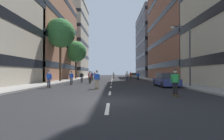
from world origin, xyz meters
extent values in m
plane|color=black|center=(0.00, 24.95, 0.00)|extent=(149.69, 149.69, 0.00)
cube|color=gray|center=(-8.80, 28.07, 0.07)|extent=(2.98, 68.61, 0.14)
cube|color=gray|center=(8.80, 28.07, 0.07)|extent=(2.98, 68.61, 0.14)
cube|color=silver|center=(0.00, -2.00, 0.00)|extent=(0.16, 2.20, 0.01)
cube|color=silver|center=(0.00, 3.00, 0.00)|extent=(0.16, 2.20, 0.01)
cube|color=silver|center=(0.00, 8.00, 0.00)|extent=(0.16, 2.20, 0.01)
cube|color=silver|center=(0.00, 13.00, 0.00)|extent=(0.16, 2.20, 0.01)
cube|color=silver|center=(0.00, 18.00, 0.00)|extent=(0.16, 2.20, 0.01)
cube|color=silver|center=(0.00, 23.00, 0.00)|extent=(0.16, 2.20, 0.01)
cube|color=silver|center=(0.00, 28.00, 0.00)|extent=(0.16, 2.20, 0.01)
cube|color=silver|center=(0.00, 33.00, 0.00)|extent=(0.16, 2.20, 0.01)
cube|color=silver|center=(0.00, 38.00, 0.00)|extent=(0.16, 2.20, 0.01)
cube|color=silver|center=(0.00, 43.00, 0.00)|extent=(0.16, 2.20, 0.01)
cube|color=silver|center=(0.00, 48.00, 0.00)|extent=(0.16, 2.20, 0.01)
cube|color=silver|center=(0.00, 53.00, 0.00)|extent=(0.16, 2.20, 0.01)
cube|color=#9E6B51|center=(-17.28, 25.34, 9.84)|extent=(13.98, 21.57, 19.68)
cube|color=black|center=(-17.28, 25.34, 2.95)|extent=(14.10, 21.69, 1.10)
cube|color=black|center=(-17.28, 25.34, 7.87)|extent=(14.10, 21.69, 1.10)
cube|color=black|center=(-17.28, 25.34, 12.79)|extent=(14.10, 21.69, 1.10)
cube|color=black|center=(-17.28, 25.34, 17.71)|extent=(14.10, 21.69, 1.10)
cube|color=#B2A893|center=(-17.28, 50.05, 14.44)|extent=(13.98, 16.34, 28.89)
cube|color=black|center=(-17.28, 50.05, 2.89)|extent=(14.10, 16.46, 1.10)
cube|color=black|center=(-17.28, 50.05, 7.70)|extent=(14.10, 16.46, 1.10)
cube|color=black|center=(-17.28, 50.05, 12.52)|extent=(14.10, 16.46, 1.10)
cube|color=black|center=(-17.28, 50.05, 17.33)|extent=(14.10, 16.46, 1.10)
cube|color=black|center=(-17.28, 50.05, 22.15)|extent=(14.10, 16.46, 1.10)
cube|color=black|center=(-17.28, 50.05, 26.96)|extent=(14.10, 16.46, 1.10)
cube|color=brown|center=(17.28, 25.34, 15.42)|extent=(13.98, 21.49, 30.84)
cube|color=black|center=(17.28, 25.34, 3.08)|extent=(14.10, 21.61, 1.10)
cube|color=black|center=(17.28, 25.34, 8.22)|extent=(14.10, 21.61, 1.10)
cube|color=black|center=(17.28, 25.34, 13.37)|extent=(14.10, 21.61, 1.10)
cube|color=slate|center=(17.28, 50.05, 11.96)|extent=(13.98, 20.34, 23.93)
cube|color=black|center=(17.28, 50.05, 2.87)|extent=(14.10, 20.46, 1.10)
cube|color=black|center=(17.28, 50.05, 7.66)|extent=(14.10, 20.46, 1.10)
cube|color=black|center=(17.28, 50.05, 12.44)|extent=(14.10, 20.46, 1.10)
cube|color=black|center=(17.28, 50.05, 17.23)|extent=(14.10, 20.46, 1.10)
cube|color=black|center=(17.28, 50.05, 22.01)|extent=(14.10, 20.46, 1.10)
cube|color=#B2B7BF|center=(6.11, 36.63, 0.53)|extent=(1.80, 4.40, 0.70)
cube|color=#2D3338|center=(6.11, 36.48, 1.20)|extent=(1.60, 2.10, 0.64)
cylinder|color=black|center=(5.31, 38.08, 0.32)|extent=(0.22, 0.64, 0.64)
cylinder|color=black|center=(6.91, 38.08, 0.32)|extent=(0.22, 0.64, 0.64)
cylinder|color=black|center=(5.31, 35.18, 0.32)|extent=(0.22, 0.64, 0.64)
cylinder|color=black|center=(6.91, 35.18, 0.32)|extent=(0.22, 0.64, 0.64)
cube|color=navy|center=(6.11, 8.68, 0.53)|extent=(1.80, 4.40, 0.70)
cube|color=#2D3338|center=(6.11, 8.53, 1.20)|extent=(1.60, 2.10, 0.64)
cylinder|color=black|center=(5.31, 10.13, 0.32)|extent=(0.22, 0.64, 0.64)
cylinder|color=black|center=(6.91, 10.13, 0.32)|extent=(0.22, 0.64, 0.64)
cylinder|color=black|center=(5.31, 7.23, 0.32)|extent=(0.22, 0.64, 0.64)
cylinder|color=black|center=(6.91, 7.23, 0.32)|extent=(0.22, 0.64, 0.64)
cylinder|color=#4C3823|center=(-8.80, 29.06, 2.53)|extent=(0.36, 0.36, 4.78)
sphere|color=#387A3D|center=(-8.80, 29.06, 6.69)|extent=(5.06, 5.06, 5.06)
cylinder|color=#4C3823|center=(-8.80, 17.92, 3.38)|extent=(0.36, 0.36, 6.49)
sphere|color=#387A3D|center=(-8.80, 17.92, 8.36)|extent=(4.95, 4.95, 4.95)
cylinder|color=#3F3F44|center=(8.50, 8.01, 3.39)|extent=(0.16, 0.16, 6.50)
cylinder|color=#3F3F44|center=(7.60, 8.01, 6.54)|extent=(1.80, 0.10, 0.10)
ellipsoid|color=silver|center=(6.70, 8.01, 6.39)|extent=(0.50, 0.30, 0.24)
cube|color=brown|center=(-5.19, 31.16, 0.08)|extent=(0.37, 0.92, 0.02)
cylinder|color=#D8BF4C|center=(-5.26, 31.47, 0.04)|extent=(0.19, 0.10, 0.07)
cylinder|color=#D8BF4C|center=(-5.13, 30.85, 0.04)|extent=(0.19, 0.10, 0.07)
cylinder|color=tan|center=(-5.28, 31.14, 0.49)|extent=(0.16, 0.16, 0.80)
cylinder|color=tan|center=(-5.11, 31.18, 0.49)|extent=(0.16, 0.16, 0.80)
cube|color=white|center=(-5.19, 31.16, 1.17)|extent=(0.35, 0.26, 0.55)
cylinder|color=white|center=(-5.42, 31.17, 1.14)|extent=(0.13, 0.24, 0.55)
cylinder|color=white|center=(-4.99, 31.25, 1.14)|extent=(0.13, 0.24, 0.55)
sphere|color=beige|center=(-5.20, 31.18, 1.62)|extent=(0.22, 0.22, 0.22)
sphere|color=black|center=(-5.20, 31.18, 1.67)|extent=(0.21, 0.21, 0.21)
cube|color=#A52626|center=(-5.16, 30.98, 1.20)|extent=(0.29, 0.21, 0.40)
cube|color=brown|center=(0.38, 32.00, 0.08)|extent=(0.36, 0.92, 0.02)
cylinder|color=#D8BF4C|center=(0.44, 32.32, 0.04)|extent=(0.19, 0.10, 0.07)
cylinder|color=#D8BF4C|center=(0.32, 31.69, 0.04)|extent=(0.19, 0.10, 0.07)
cylinder|color=#594C47|center=(0.29, 32.02, 0.49)|extent=(0.16, 0.16, 0.80)
cylinder|color=#594C47|center=(0.47, 31.99, 0.49)|extent=(0.16, 0.16, 0.80)
cube|color=white|center=(0.38, 32.00, 1.17)|extent=(0.35, 0.26, 0.55)
cylinder|color=white|center=(0.18, 32.09, 1.14)|extent=(0.13, 0.24, 0.55)
cylinder|color=white|center=(0.61, 32.01, 1.14)|extent=(0.13, 0.24, 0.55)
sphere|color=#997051|center=(0.39, 32.02, 1.62)|extent=(0.22, 0.22, 0.22)
sphere|color=black|center=(0.39, 32.02, 1.67)|extent=(0.21, 0.21, 0.21)
cube|color=brown|center=(-3.03, 13.36, 0.08)|extent=(0.31, 0.92, 0.02)
cylinder|color=#D8BF4C|center=(-3.07, 13.68, 0.04)|extent=(0.19, 0.09, 0.07)
cylinder|color=#D8BF4C|center=(-2.99, 13.04, 0.04)|extent=(0.19, 0.09, 0.07)
cylinder|color=black|center=(-3.12, 13.35, 0.49)|extent=(0.16, 0.16, 0.80)
cylinder|color=black|center=(-2.94, 13.37, 0.49)|extent=(0.16, 0.16, 0.80)
cube|color=red|center=(-3.03, 13.36, 1.17)|extent=(0.34, 0.24, 0.55)
cylinder|color=red|center=(-3.25, 13.38, 1.14)|extent=(0.12, 0.24, 0.55)
cylinder|color=red|center=(-2.81, 13.44, 1.14)|extent=(0.12, 0.24, 0.55)
sphere|color=#997051|center=(-3.03, 13.38, 1.62)|extent=(0.22, 0.22, 0.22)
sphere|color=black|center=(-3.03, 13.38, 1.67)|extent=(0.21, 0.21, 0.21)
cube|color=beige|center=(-3.00, 13.18, 1.20)|extent=(0.28, 0.19, 0.40)
cube|color=brown|center=(-1.31, 6.13, 0.08)|extent=(0.34, 0.92, 0.02)
cylinder|color=#D8BF4C|center=(-1.26, 6.45, 0.04)|extent=(0.19, 0.10, 0.07)
cylinder|color=#D8BF4C|center=(-1.37, 5.82, 0.04)|extent=(0.19, 0.10, 0.07)
cylinder|color=tan|center=(-1.40, 6.15, 0.49)|extent=(0.16, 0.16, 0.80)
cylinder|color=tan|center=(-1.23, 6.12, 0.49)|extent=(0.16, 0.16, 0.80)
cube|color=blue|center=(-1.31, 6.13, 1.17)|extent=(0.35, 0.25, 0.55)
cylinder|color=blue|center=(-1.52, 6.22, 1.14)|extent=(0.13, 0.24, 0.55)
cylinder|color=blue|center=(-1.09, 6.14, 1.14)|extent=(0.13, 0.24, 0.55)
sphere|color=beige|center=(-1.31, 6.15, 1.62)|extent=(0.22, 0.22, 0.22)
sphere|color=black|center=(-1.31, 6.15, 1.67)|extent=(0.21, 0.21, 0.21)
cube|color=brown|center=(-6.22, 6.91, 0.08)|extent=(0.25, 0.91, 0.02)
cylinder|color=#D8BF4C|center=(-6.21, 7.23, 0.04)|extent=(0.18, 0.08, 0.07)
cylinder|color=#D8BF4C|center=(-6.24, 6.59, 0.04)|extent=(0.18, 0.08, 0.07)
cylinder|color=#2D334C|center=(-6.31, 6.92, 0.49)|extent=(0.15, 0.15, 0.80)
cylinder|color=#2D334C|center=(-6.13, 6.91, 0.49)|extent=(0.15, 0.15, 0.80)
cube|color=blue|center=(-6.22, 6.91, 1.17)|extent=(0.33, 0.22, 0.55)
cylinder|color=blue|center=(-6.44, 6.98, 1.14)|extent=(0.10, 0.23, 0.55)
cylinder|color=blue|center=(-6.00, 6.95, 1.14)|extent=(0.10, 0.23, 0.55)
sphere|color=beige|center=(-6.22, 6.93, 1.62)|extent=(0.22, 0.22, 0.22)
sphere|color=black|center=(-6.22, 6.93, 1.67)|extent=(0.21, 0.21, 0.21)
cube|color=brown|center=(-5.16, 11.43, 0.08)|extent=(0.24, 0.91, 0.02)
cylinder|color=#D8BF4C|center=(-5.18, 11.75, 0.04)|extent=(0.18, 0.08, 0.07)
cylinder|color=#D8BF4C|center=(-5.15, 11.11, 0.04)|extent=(0.18, 0.08, 0.07)
cylinder|color=#2D334C|center=(-5.25, 11.43, 0.49)|extent=(0.15, 0.15, 0.80)
cylinder|color=#2D334C|center=(-5.07, 11.44, 0.49)|extent=(0.15, 0.15, 0.80)
cube|color=blue|center=(-5.16, 11.43, 1.17)|extent=(0.33, 0.22, 0.55)
cylinder|color=blue|center=(-5.38, 11.47, 1.14)|extent=(0.10, 0.23, 0.55)
cylinder|color=blue|center=(-4.95, 11.49, 1.14)|extent=(0.10, 0.23, 0.55)
sphere|color=#997051|center=(-5.16, 11.45, 1.62)|extent=(0.22, 0.22, 0.22)
sphere|color=black|center=(-5.16, 11.45, 1.67)|extent=(0.21, 0.21, 0.21)
cube|color=brown|center=(-4.75, 33.34, 0.08)|extent=(0.40, 0.92, 0.02)
cylinder|color=#D8BF4C|center=(-4.82, 33.65, 0.04)|extent=(0.19, 0.11, 0.07)
cylinder|color=#D8BF4C|center=(-4.67, 33.03, 0.04)|extent=(0.19, 0.11, 0.07)
cylinder|color=#2D334C|center=(-4.83, 33.32, 0.49)|extent=(0.17, 0.17, 0.80)
cylinder|color=#2D334C|center=(-4.66, 33.36, 0.49)|extent=(0.17, 0.17, 0.80)
cube|color=orange|center=(-4.75, 33.34, 1.17)|extent=(0.36, 0.27, 0.55)
cylinder|color=orange|center=(-4.97, 33.34, 1.14)|extent=(0.14, 0.24, 0.55)
cylinder|color=orange|center=(-4.54, 33.44, 1.14)|extent=(0.14, 0.24, 0.55)
sphere|color=beige|center=(-4.75, 33.36, 1.62)|extent=(0.22, 0.22, 0.22)
sphere|color=black|center=(-4.75, 33.36, 1.67)|extent=(0.21, 0.21, 0.21)
cube|color=#A52626|center=(-4.71, 33.16, 1.20)|extent=(0.29, 0.22, 0.40)
cube|color=brown|center=(4.32, 1.51, 0.08)|extent=(0.35, 0.92, 0.02)
cylinder|color=#D8BF4C|center=(4.38, 1.83, 0.04)|extent=(0.19, 0.10, 0.07)
cylinder|color=#D8BF4C|center=(4.27, 1.20, 0.04)|extent=(0.19, 0.10, 0.07)
cylinder|color=black|center=(4.24, 1.53, 0.49)|extent=(0.16, 0.16, 0.80)
cylinder|color=black|center=(4.41, 1.50, 0.49)|extent=(0.16, 0.16, 0.80)
cube|color=green|center=(4.32, 1.51, 1.17)|extent=(0.35, 0.25, 0.55)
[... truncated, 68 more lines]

